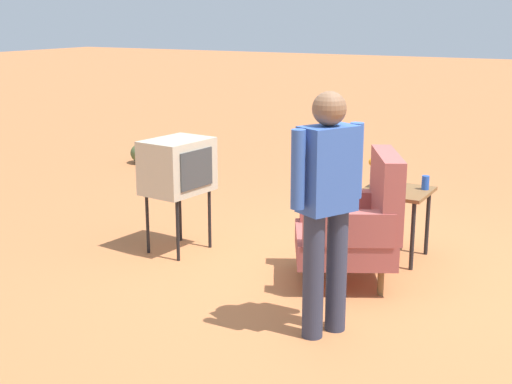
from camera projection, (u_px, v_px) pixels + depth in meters
ground_plane at (353, 285)px, 5.62m from camera, size 60.00×60.00×0.00m
armchair at (357, 223)px, 5.56m from camera, size 1.03×1.04×1.06m
side_table at (396, 200)px, 6.11m from camera, size 0.56×0.56×0.62m
tv_on_stand at (178, 167)px, 6.25m from camera, size 0.64×0.50×1.03m
person_standing at (327, 200)px, 4.55m from camera, size 0.52×0.36×1.64m
bottle_tall_amber at (378, 174)px, 5.99m from camera, size 0.07×0.07×0.30m
soda_can_red at (394, 184)px, 6.02m from camera, size 0.07×0.07×0.12m
bottle_short_clear at (388, 175)px, 6.21m from camera, size 0.06×0.06×0.20m
soda_can_blue at (425, 183)px, 6.08m from camera, size 0.07×0.07×0.12m
flower_vase at (375, 171)px, 6.15m from camera, size 0.15×0.10×0.27m
shrub_near at (144, 153)px, 10.14m from camera, size 0.39×0.39×0.30m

